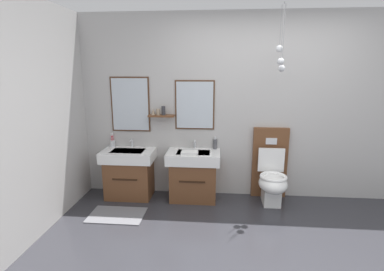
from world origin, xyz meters
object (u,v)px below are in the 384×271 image
(vanity_sink_right, at_px, (193,174))
(soap_dispenser, at_px, (215,144))
(vanity_sink_left, at_px, (129,172))
(toothbrush_cup, at_px, (113,143))
(folded_hand_towel, at_px, (190,153))
(toilet, at_px, (271,175))

(vanity_sink_right, bearing_deg, soap_dispenser, 30.39)
(vanity_sink_left, bearing_deg, toothbrush_cup, 150.23)
(vanity_sink_right, relative_size, soap_dispenser, 4.07)
(vanity_sink_right, bearing_deg, toothbrush_cup, 172.33)
(soap_dispenser, bearing_deg, folded_hand_towel, -136.89)
(vanity_sink_right, height_order, folded_hand_towel, folded_hand_towel)
(vanity_sink_left, distance_m, toilet, 1.97)
(soap_dispenser, bearing_deg, vanity_sink_left, -171.94)
(toothbrush_cup, bearing_deg, soap_dispenser, 0.37)
(soap_dispenser, distance_m, folded_hand_towel, 0.46)
(vanity_sink_right, xyz_separation_m, toothbrush_cup, (-1.19, 0.16, 0.38))
(toilet, height_order, toothbrush_cup, toilet)
(vanity_sink_left, relative_size, vanity_sink_right, 1.00)
(toilet, xyz_separation_m, folded_hand_towel, (-1.10, -0.14, 0.33))
(vanity_sink_right, height_order, soap_dispenser, soap_dispenser)
(vanity_sink_left, relative_size, toothbrush_cup, 3.45)
(vanity_sink_left, xyz_separation_m, toothbrush_cup, (-0.28, 0.16, 0.38))
(vanity_sink_left, relative_size, folded_hand_towel, 3.28)
(toothbrush_cup, height_order, soap_dispenser, toothbrush_cup)
(vanity_sink_right, distance_m, soap_dispenser, 0.52)
(vanity_sink_right, relative_size, toilet, 0.72)
(toothbrush_cup, bearing_deg, vanity_sink_left, -29.77)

